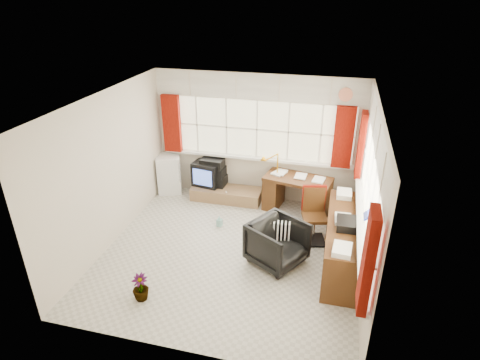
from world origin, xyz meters
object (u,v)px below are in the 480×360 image
Objects in this scene: desk_lamp at (278,159)px; radiator at (277,241)px; office_chair at (277,243)px; tv_bench at (226,194)px; desk at (297,193)px; mini_fridge at (169,174)px; crt_tv at (208,173)px; task_chair at (314,212)px; credenza at (342,241)px.

desk_lamp reaches higher than radiator.
office_chair reaches higher than tv_bench.
desk is 2.68m from mini_fridge.
desk_lamp is 0.31× the size of tv_bench.
mini_fridge reaches higher than desk.
task_chair is at bearing -25.84° from crt_tv.
desk is 1.45m from tv_bench.
crt_tv is (-2.70, 1.64, 0.11)m from credenza.
tv_bench is (-1.32, 1.76, -0.23)m from office_chair.
task_chair is 0.68× the size of tv_bench.
tv_bench is 2.31× the size of crt_tv.
desk is 3.06× the size of desk_lamp.
office_chair is at bearing -80.08° from desk_lamp.
radiator is at bearing -44.47° from crt_tv.
desk_lamp is 0.45× the size of task_chair.
radiator is (0.27, -1.51, -0.76)m from desk_lamp.
desk is 0.74m from desk_lamp.
radiator is 1.01m from credenza.
task_chair is 1.61× the size of radiator.
credenza reaches higher than mini_fridge.
mini_fridge is at bearing 84.96° from office_chair.
radiator is at bearing -50.31° from tv_bench.
crt_tv is 0.76× the size of mini_fridge.
task_chair reaches higher than radiator.
office_chair is at bearing -165.82° from credenza.
task_chair is 2.45m from crt_tv.
desk_lamp reaches higher than credenza.
mini_fridge is at bearing 161.34° from task_chair.
radiator is at bearing -95.40° from desk.
radiator is (-0.50, -0.60, -0.27)m from task_chair.
credenza is (0.86, -1.41, -0.00)m from desk.
credenza is (1.00, 0.03, 0.15)m from radiator.
crt_tv is at bearing 135.53° from radiator.
mini_fridge is at bearing 175.98° from desk.
office_chair is (0.30, -1.73, -0.65)m from desk_lamp.
credenza is (0.49, -0.57, -0.12)m from task_chair.
desk is 0.66× the size of credenza.
crt_tv is (-1.84, 0.23, 0.10)m from desk.
mini_fridge is (-2.53, 1.63, 0.16)m from radiator.
credenza reaches higher than radiator.
radiator is at bearing -79.88° from desk_lamp.
mini_fridge is (-3.53, 1.60, 0.01)m from credenza.
task_chair is at bearing 130.51° from credenza.
crt_tv is at bearing 172.87° from desk.
desk_lamp is 0.56× the size of office_chair.
desk reaches higher than radiator.
credenza is at bearing -33.70° from tv_bench.
task_chair is at bearing -49.63° from desk_lamp.
crt_tv is (-0.42, 0.12, 0.37)m from tv_bench.
task_chair is 1.21× the size of mini_fridge.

